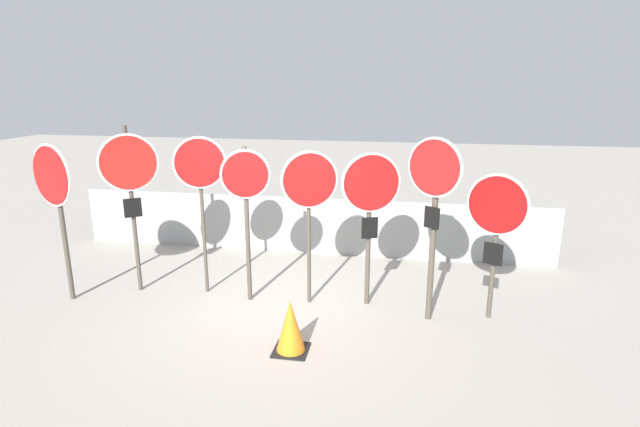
# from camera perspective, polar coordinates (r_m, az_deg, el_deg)

# --- Properties ---
(ground_plane) EXTENTS (40.00, 40.00, 0.00)m
(ground_plane) POSITION_cam_1_polar(r_m,az_deg,el_deg) (7.54, -5.05, -10.53)
(ground_plane) COLOR gray
(fence_back) EXTENTS (9.09, 0.12, 1.09)m
(fence_back) POSITION_cam_1_polar(r_m,az_deg,el_deg) (9.56, -1.37, -1.32)
(fence_back) COLOR gray
(fence_back) RESTS_ON ground
(stop_sign_0) EXTENTS (0.84, 0.38, 2.38)m
(stop_sign_0) POSITION_cam_1_polar(r_m,az_deg,el_deg) (8.12, -28.11, 2.56)
(stop_sign_0) COLOR #474238
(stop_sign_0) RESTS_ON ground
(stop_sign_1) EXTENTS (0.73, 0.50, 2.60)m
(stop_sign_1) POSITION_cam_1_polar(r_m,az_deg,el_deg) (7.99, -20.94, 3.97)
(stop_sign_1) COLOR #474238
(stop_sign_1) RESTS_ON ground
(stop_sign_2) EXTENTS (0.72, 0.34, 2.45)m
(stop_sign_2) POSITION_cam_1_polar(r_m,az_deg,el_deg) (7.61, -13.54, 4.30)
(stop_sign_2) COLOR #474238
(stop_sign_2) RESTS_ON ground
(stop_sign_3) EXTENTS (0.68, 0.26, 2.35)m
(stop_sign_3) POSITION_cam_1_polar(r_m,az_deg,el_deg) (7.23, -8.47, 2.53)
(stop_sign_3) COLOR #474238
(stop_sign_3) RESTS_ON ground
(stop_sign_4) EXTENTS (0.76, 0.35, 2.30)m
(stop_sign_4) POSITION_cam_1_polar(r_m,az_deg,el_deg) (7.05, -1.23, 2.70)
(stop_sign_4) COLOR #474238
(stop_sign_4) RESTS_ON ground
(stop_sign_5) EXTENTS (0.81, 0.32, 2.28)m
(stop_sign_5) POSITION_cam_1_polar(r_m,az_deg,el_deg) (7.05, 5.78, 1.79)
(stop_sign_5) COLOR #474238
(stop_sign_5) RESTS_ON ground
(stop_sign_6) EXTENTS (0.67, 0.44, 2.55)m
(stop_sign_6) POSITION_cam_1_polar(r_m,az_deg,el_deg) (6.69, 12.90, 2.18)
(stop_sign_6) COLOR #474238
(stop_sign_6) RESTS_ON ground
(stop_sign_7) EXTENTS (0.75, 0.41, 2.07)m
(stop_sign_7) POSITION_cam_1_polar(r_m,az_deg,el_deg) (7.04, 19.55, -0.37)
(stop_sign_7) COLOR #474238
(stop_sign_7) RESTS_ON ground
(traffic_cone_0) EXTENTS (0.43, 0.43, 0.67)m
(traffic_cone_0) POSITION_cam_1_polar(r_m,az_deg,el_deg) (6.26, -3.39, -12.77)
(traffic_cone_0) COLOR black
(traffic_cone_0) RESTS_ON ground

